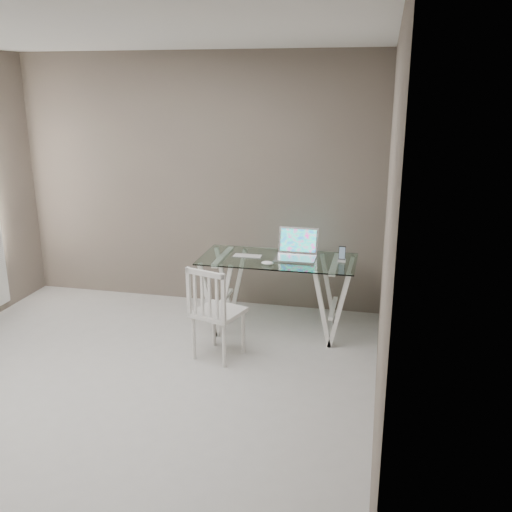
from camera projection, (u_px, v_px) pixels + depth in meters
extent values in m
plane|color=#B0ADA8|center=(112.00, 400.00, 4.44)|extent=(4.50, 4.50, 0.00)
cube|color=white|center=(82.00, 29.00, 3.66)|extent=(4.00, 4.50, 0.02)
cube|color=#64594F|center=(198.00, 182.00, 6.15)|extent=(4.00, 0.02, 2.70)
cube|color=#64594F|center=(386.00, 250.00, 3.63)|extent=(0.02, 4.50, 2.70)
cube|color=silver|center=(278.00, 259.00, 5.51)|extent=(1.50, 0.70, 0.01)
cube|color=white|center=(224.00, 291.00, 5.74)|extent=(0.24, 0.62, 0.72)
cube|color=white|center=(333.00, 300.00, 5.50)|extent=(0.24, 0.62, 0.72)
cube|color=silver|center=(218.00, 312.00, 5.05)|extent=(0.50, 0.50, 0.04)
cylinder|color=silver|center=(194.00, 338.00, 5.06)|extent=(0.03, 0.03, 0.41)
cylinder|color=silver|center=(224.00, 346.00, 4.91)|extent=(0.03, 0.03, 0.41)
cylinder|color=silver|center=(214.00, 325.00, 5.33)|extent=(0.03, 0.03, 0.41)
cylinder|color=silver|center=(243.00, 332.00, 5.17)|extent=(0.03, 0.03, 0.41)
cube|color=silver|center=(206.00, 295.00, 4.84)|extent=(0.39, 0.14, 0.44)
cube|color=silver|center=(295.00, 258.00, 5.49)|extent=(0.39, 0.27, 0.02)
cube|color=#19D899|center=(298.00, 240.00, 5.62)|extent=(0.39, 0.09, 0.25)
cube|color=silver|center=(247.00, 256.00, 5.58)|extent=(0.29, 0.12, 0.01)
ellipsoid|color=white|center=(267.00, 263.00, 5.31)|extent=(0.12, 0.07, 0.04)
cube|color=white|center=(342.00, 260.00, 5.42)|extent=(0.08, 0.08, 0.02)
cube|color=black|center=(342.00, 253.00, 5.41)|extent=(0.06, 0.03, 0.13)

